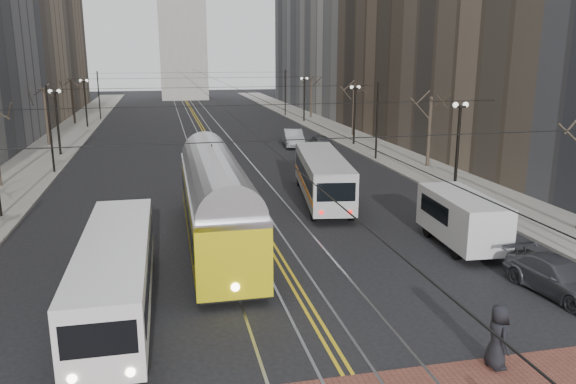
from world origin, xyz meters
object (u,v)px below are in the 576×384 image
rear_bus (322,179)px  sedan_parked (559,277)px  cargo_van (461,221)px  sedan_silver (293,138)px  transit_bus (116,276)px  sedan_grey (322,143)px  streetcar (216,209)px  pedestrian_a (498,336)px

rear_bus → sedan_parked: size_ratio=2.37×
cargo_van → sedan_silver: 30.43m
transit_bus → cargo_van: 15.65m
rear_bus → sedan_grey: 18.76m
sedan_silver → streetcar: bearing=-103.5°
cargo_van → sedan_silver: (-0.94, 30.41, -0.41)m
cargo_van → sedan_silver: size_ratio=1.12×
rear_bus → sedan_silver: (3.06, 20.87, -0.59)m
sedan_grey → sedan_silver: sedan_silver is taller
transit_bus → sedan_silver: bearing=67.7°
cargo_van → sedan_grey: size_ratio=1.36×
transit_bus → sedan_grey: size_ratio=2.62×
rear_bus → sedan_silver: 21.10m
transit_bus → cargo_van: (15.21, 3.68, -0.11)m
sedan_parked → cargo_van: bearing=91.1°
sedan_parked → pedestrian_a: (-5.20, -4.08, 0.31)m
cargo_van → pedestrian_a: bearing=-110.3°
sedan_silver → sedan_parked: size_ratio=1.10×
transit_bus → sedan_silver: 36.96m
pedestrian_a → sedan_silver: bearing=-0.6°
streetcar → cargo_van: (11.12, -2.84, -0.48)m
streetcar → sedan_grey: 27.62m
streetcar → sedan_grey: bearing=64.2°
streetcar → sedan_parked: (11.98, -8.53, -1.06)m
sedan_grey → pedestrian_a: pedestrian_a is taller
transit_bus → sedan_parked: 16.21m
transit_bus → sedan_silver: transit_bus is taller
cargo_van → pedestrian_a: (-4.34, -9.77, -0.26)m
rear_bus → sedan_grey: size_ratio=2.63×
transit_bus → streetcar: bearing=58.3°
sedan_grey → transit_bus: bearing=-117.9°
sedan_grey → sedan_parked: size_ratio=0.90×
rear_bus → pedestrian_a: bearing=-82.4°
streetcar → sedan_silver: 29.41m
transit_bus → streetcar: size_ratio=0.74×
sedan_grey → sedan_silver: size_ratio=0.82×
rear_bus → sedan_silver: bearing=90.2°
transit_bus → pedestrian_a: transit_bus is taller
transit_bus → sedan_parked: bearing=-6.7°
cargo_van → sedan_silver: bearing=95.5°
transit_bus → sedan_grey: 35.28m
sedan_grey → pedestrian_a: size_ratio=2.13×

